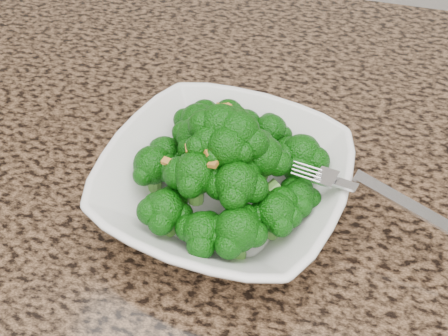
% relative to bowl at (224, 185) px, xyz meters
% --- Properties ---
extents(granite_counter, '(1.64, 1.04, 0.03)m').
position_rel_bowl_xyz_m(granite_counter, '(0.06, -0.10, -0.04)').
color(granite_counter, brown).
rests_on(granite_counter, cabinet).
extents(bowl, '(0.25, 0.25, 0.06)m').
position_rel_bowl_xyz_m(bowl, '(0.00, 0.00, 0.00)').
color(bowl, white).
rests_on(bowl, granite_counter).
extents(broccoli_pile, '(0.20, 0.20, 0.07)m').
position_rel_bowl_xyz_m(broccoli_pile, '(0.00, 0.00, 0.06)').
color(broccoli_pile, '#0D5009').
rests_on(broccoli_pile, bowl).
extents(garlic_topping, '(0.12, 0.12, 0.01)m').
position_rel_bowl_xyz_m(garlic_topping, '(0.00, 0.00, 0.10)').
color(garlic_topping, '#BA7E2D').
rests_on(garlic_topping, broccoli_pile).
extents(fork, '(0.17, 0.07, 0.01)m').
position_rel_bowl_xyz_m(fork, '(0.11, -0.00, 0.03)').
color(fork, silver).
rests_on(fork, bowl).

